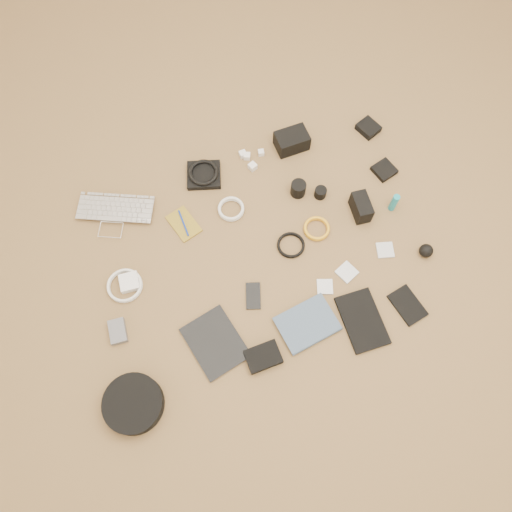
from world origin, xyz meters
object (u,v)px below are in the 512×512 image
object	(u,v)px
dslr_camera	(292,141)
laptop	(114,218)
paperback	(318,342)
tablet	(215,343)
headphone_case	(133,404)
phone	(253,296)

from	to	relation	value
dslr_camera	laptop	bearing A→B (deg)	-175.22
dslr_camera	paperback	xyz separation A→B (m)	(-0.22, -0.90, -0.03)
laptop	paperback	distance (m)	1.01
tablet	dslr_camera	bearing A→B (deg)	37.92
tablet	laptop	bearing A→B (deg)	97.33
laptop	tablet	distance (m)	0.71
dslr_camera	headphone_case	distance (m)	1.31
laptop	dslr_camera	world-z (taller)	dslr_camera
headphone_case	paperback	world-z (taller)	headphone_case
dslr_camera	headphone_case	bearing A→B (deg)	-139.37
phone	paperback	world-z (taller)	paperback
dslr_camera	tablet	xyz separation A→B (m)	(-0.60, -0.76, -0.04)
dslr_camera	phone	distance (m)	0.75
laptop	phone	world-z (taller)	laptop
laptop	dslr_camera	xyz separation A→B (m)	(0.86, 0.11, 0.03)
headphone_case	paperback	bearing A→B (deg)	-0.40
dslr_camera	headphone_case	size ratio (longest dim) A/B	0.65
laptop	dslr_camera	distance (m)	0.86
phone	paperback	bearing A→B (deg)	-38.75
paperback	laptop	bearing A→B (deg)	29.61
tablet	headphone_case	xyz separation A→B (m)	(-0.35, -0.13, 0.03)
headphone_case	phone	bearing A→B (deg)	25.02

